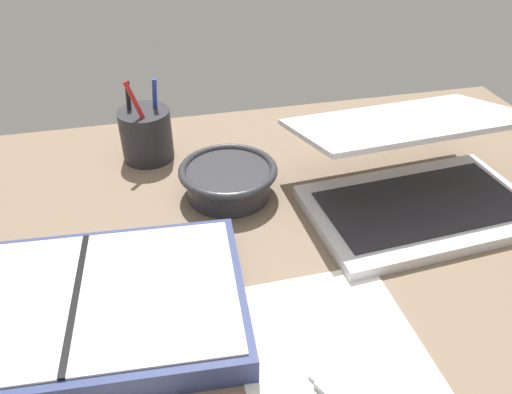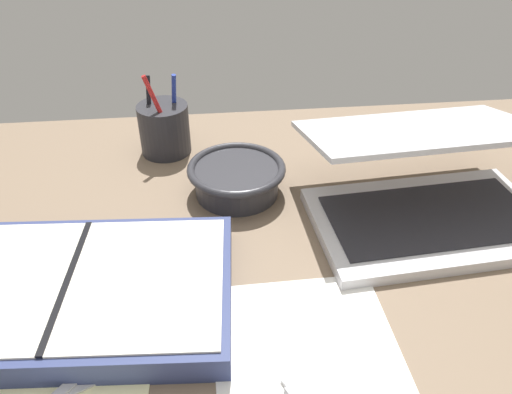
% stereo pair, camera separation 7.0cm
% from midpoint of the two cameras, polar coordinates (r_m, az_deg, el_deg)
% --- Properties ---
extents(desk_top, '(1.40, 1.00, 0.02)m').
position_cam_midpoint_polar(desk_top, '(0.69, 0.15, -9.71)').
color(desk_top, '#75604C').
rests_on(desk_top, ground).
extents(laptop, '(0.37, 0.32, 0.15)m').
position_cam_midpoint_polar(laptop, '(0.81, 21.27, 0.76)').
color(laptop, silver).
rests_on(laptop, desk_top).
extents(bowl, '(0.16, 0.16, 0.05)m').
position_cam_midpoint_polar(bowl, '(0.81, 0.23, 2.16)').
color(bowl, '#2D2D33').
rests_on(bowl, desk_top).
extents(pen_cup, '(0.09, 0.09, 0.16)m').
position_cam_midpoint_polar(pen_cup, '(0.93, -8.32, 7.71)').
color(pen_cup, '#28282D').
rests_on(pen_cup, desk_top).
extents(planner, '(0.42, 0.27, 0.04)m').
position_cam_midpoint_polar(planner, '(0.66, -17.55, -10.38)').
color(planner, navy).
rests_on(planner, desk_top).
extents(paper_sheet_front, '(0.22, 0.30, 0.00)m').
position_cam_midpoint_polar(paper_sheet_front, '(0.59, 10.22, -19.75)').
color(paper_sheet_front, white).
rests_on(paper_sheet_front, desk_top).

